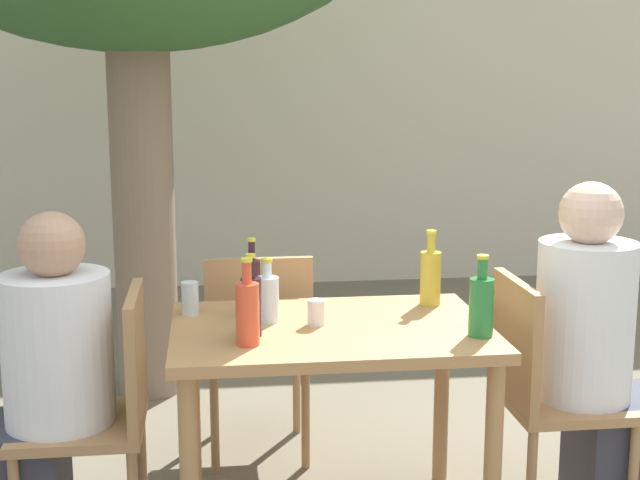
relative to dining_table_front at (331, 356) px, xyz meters
name	(u,v)px	position (x,y,z in m)	size (l,w,h in m)	color
cafe_building_wall	(261,104)	(0.00, 3.88, 0.73)	(10.00, 0.08, 2.80)	beige
dining_table_front	(331,356)	(0.00, 0.00, 0.00)	(1.12, 0.78, 0.78)	#B27F4C
patio_chair_0	(105,404)	(-0.79, 0.00, -0.14)	(0.44, 0.44, 0.92)	#A87A4C
patio_chair_1	(543,384)	(0.79, 0.00, -0.14)	(0.44, 0.44, 0.92)	#A87A4C
patio_chair_2	(258,344)	(-0.22, 0.62, -0.14)	(0.44, 0.44, 0.92)	#A87A4C
person_seated_0	(35,401)	(-1.02, 0.00, -0.12)	(0.59, 0.37, 1.20)	#383842
person_seated_1	(603,367)	(1.02, 0.00, -0.09)	(0.58, 0.36, 1.27)	#383842
water_bottle_0	(267,297)	(-0.22, 0.08, 0.20)	(0.08, 0.08, 0.23)	silver
oil_cruet_1	(430,276)	(0.42, 0.23, 0.22)	(0.08, 0.08, 0.29)	gold
wine_bottle_2	(252,285)	(-0.27, 0.17, 0.22)	(0.06, 0.06, 0.29)	#331923
soda_bottle_3	(247,311)	(-0.30, -0.19, 0.22)	(0.08, 0.08, 0.29)	#DB4C2D
green_bottle_4	(481,305)	(0.49, -0.18, 0.22)	(0.08, 0.08, 0.28)	#287A38
wine_bottle_5	(251,304)	(-0.28, -0.09, 0.22)	(0.07, 0.07, 0.28)	#331923
drinking_glass_0	(190,298)	(-0.49, 0.21, 0.17)	(0.06, 0.06, 0.12)	silver
drinking_glass_1	(316,312)	(-0.05, 0.02, 0.16)	(0.06, 0.06, 0.09)	silver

